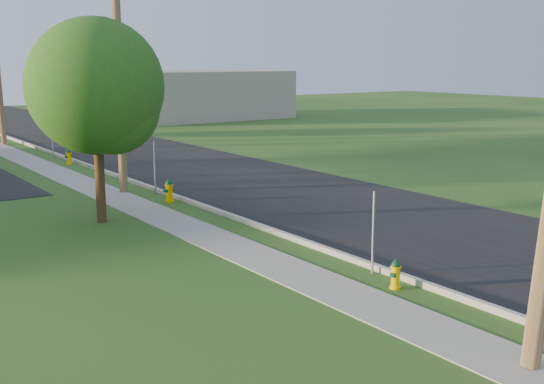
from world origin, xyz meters
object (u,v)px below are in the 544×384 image
(hydrant_near, at_px, (396,274))
(hydrant_far, at_px, (69,157))
(tree_verge, at_px, (100,92))
(utility_pole_mid, at_px, (118,61))
(hydrant_mid, at_px, (169,191))

(hydrant_near, xyz_separation_m, hydrant_far, (0.14, 22.07, 0.03))
(tree_verge, distance_m, hydrant_near, 10.81)
(utility_pole_mid, distance_m, hydrant_near, 14.64)
(utility_pole_mid, bearing_deg, hydrant_near, -87.83)
(utility_pole_mid, xyz_separation_m, tree_verge, (-2.37, -4.16, -0.91))
(tree_verge, xyz_separation_m, hydrant_far, (3.03, 12.35, -3.68))
(hydrant_near, height_order, hydrant_mid, hydrant_mid)
(hydrant_mid, relative_size, hydrant_far, 1.12)
(tree_verge, height_order, hydrant_mid, tree_verge)
(utility_pole_mid, relative_size, tree_verge, 1.56)
(hydrant_near, distance_m, hydrant_mid, 11.30)
(hydrant_near, bearing_deg, utility_pole_mid, 92.17)
(utility_pole_mid, distance_m, hydrant_far, 9.41)
(utility_pole_mid, distance_m, tree_verge, 4.87)
(hydrant_near, bearing_deg, tree_verge, 106.57)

